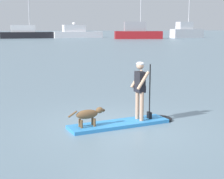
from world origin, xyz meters
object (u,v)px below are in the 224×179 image
at_px(paddleboard, 126,123).
at_px(person_paddler, 140,86).
at_px(moored_boat_outer, 26,33).
at_px(moored_boat_starboard, 77,33).
at_px(dog, 89,114).
at_px(moored_boat_center, 186,32).
at_px(moored_boat_far_starboard, 137,32).

height_order(paddleboard, person_paddler, person_paddler).
bearing_deg(moored_boat_outer, moored_boat_starboard, 1.76).
bearing_deg(moored_boat_starboard, moored_boat_outer, -178.24).
height_order(dog, moored_boat_center, moored_boat_center).
distance_m(person_paddler, moored_boat_outer, 75.50).
distance_m(moored_boat_starboard, moored_boat_far_starboard, 15.43).
height_order(person_paddler, moored_boat_outer, moored_boat_outer).
relative_size(person_paddler, moored_boat_center, 0.15).
bearing_deg(moored_boat_starboard, moored_boat_center, -13.07).
bearing_deg(moored_boat_center, moored_boat_starboard, 166.93).
bearing_deg(moored_boat_far_starboard, person_paddler, -105.79).
distance_m(person_paddler, moored_boat_center, 76.63).
xyz_separation_m(dog, moored_boat_outer, (-4.21, 75.67, 0.73)).
bearing_deg(person_paddler, moored_boat_outer, 94.42).
relative_size(person_paddler, moored_boat_outer, 0.14).
xyz_separation_m(paddleboard, moored_boat_starboard, (6.63, 75.76, 1.12)).
bearing_deg(moored_boat_far_starboard, dog, -106.96).
bearing_deg(paddleboard, moored_boat_center, 65.10).
relative_size(moored_boat_outer, moored_boat_far_starboard, 1.00).
height_order(person_paddler, moored_boat_starboard, moored_boat_starboard).
bearing_deg(person_paddler, dog, -166.22).
bearing_deg(moored_boat_starboard, paddleboard, -95.00).
xyz_separation_m(moored_boat_starboard, moored_boat_far_starboard, (12.79, -8.62, 0.27)).
relative_size(person_paddler, dog, 1.60).
xyz_separation_m(paddleboard, moored_boat_far_starboard, (19.42, 67.13, 1.39)).
bearing_deg(moored_boat_outer, moored_boat_center, -8.46).
height_order(moored_boat_far_starboard, moored_boat_center, moored_boat_far_starboard).
xyz_separation_m(person_paddler, moored_boat_far_starboard, (18.95, 67.02, 0.32)).
bearing_deg(moored_boat_center, paddleboard, -114.90).
height_order(moored_boat_starboard, moored_boat_far_starboard, moored_boat_far_starboard).
bearing_deg(person_paddler, moored_boat_far_starboard, 74.21).
distance_m(dog, moored_boat_center, 77.68).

